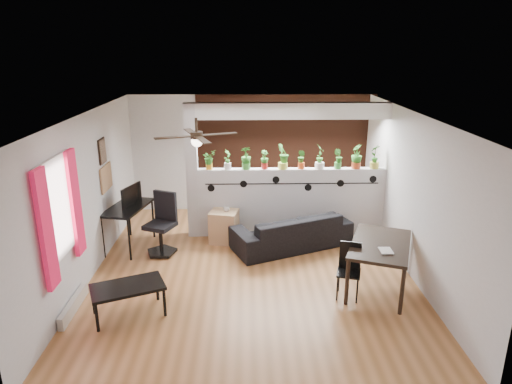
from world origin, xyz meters
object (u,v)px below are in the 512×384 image
potted_plant_2 (246,157)px  office_chair (162,228)px  potted_plant_0 (209,159)px  potted_plant_9 (375,156)px  computer_desk (128,210)px  potted_plant_7 (338,158)px  folding_chair (349,265)px  potted_plant_6 (320,156)px  potted_plant_8 (357,156)px  potted_plant_3 (265,159)px  sofa (292,231)px  dining_table (380,248)px  cube_shelf (224,227)px  potted_plant_5 (301,159)px  potted_plant_4 (283,156)px  cup (226,209)px  potted_plant_1 (228,159)px  ceiling_fan (197,137)px  coffee_table (128,289)px

potted_plant_2 → office_chair: size_ratio=0.39×
potted_plant_0 → potted_plant_9: size_ratio=0.80×
potted_plant_9 → computer_desk: 4.74m
potted_plant_7 → folding_chair: size_ratio=0.45×
potted_plant_6 → potted_plant_8: size_ratio=1.03×
potted_plant_3 → office_chair: potted_plant_3 is taller
potted_plant_7 → sofa: potted_plant_7 is taller
potted_plant_9 → sofa: size_ratio=0.22×
potted_plant_6 → dining_table: (0.62, -2.14, -0.93)m
potted_plant_7 → sofa: 1.65m
potted_plant_9 → cube_shelf: bearing=-173.3°
sofa → dining_table: size_ratio=1.32×
potted_plant_2 → potted_plant_5: size_ratio=1.18×
sofa → folding_chair: bearing=88.2°
potted_plant_5 → potted_plant_6: potted_plant_6 is taller
potted_plant_8 → sofa: size_ratio=0.22×
potted_plant_2 → potted_plant_3: size_ratio=1.21×
potted_plant_0 → potted_plant_8: (2.81, 0.00, 0.05)m
potted_plant_2 → computer_desk: potted_plant_2 is taller
potted_plant_5 → potted_plant_6: (0.35, 0.00, 0.05)m
potted_plant_9 → sofa: 2.15m
folding_chair → potted_plant_4: bearing=109.3°
potted_plant_2 → cup: bearing=-138.0°
cube_shelf → cup: cup is taller
potted_plant_2 → cube_shelf: 1.38m
potted_plant_1 → cup: bearing=-94.4°
potted_plant_8 → office_chair: 3.87m
potted_plant_0 → potted_plant_2: potted_plant_2 is taller
potted_plant_0 → potted_plant_3: size_ratio=1.03×
potted_plant_2 → potted_plant_8: size_ratio=0.94×
potted_plant_7 → sofa: bearing=-147.4°
potted_plant_2 → potted_plant_8: (2.11, 0.00, 0.01)m
potted_plant_6 → potted_plant_1: bearing=180.0°
ceiling_fan → potted_plant_4: bearing=51.6°
cup → coffee_table: size_ratio=0.10×
potted_plant_1 → potted_plant_5: potted_plant_1 is taller
sofa → cup: 1.29m
sofa → coffee_table: size_ratio=1.89×
cup → folding_chair: (1.90, -2.00, -0.17)m
potted_plant_2 → dining_table: bearing=-46.6°
potted_plant_8 → sofa: (-1.27, -0.59, -1.29)m
potted_plant_4 → coffee_table: (-2.35, -2.81, -1.20)m
potted_plant_1 → cup: (-0.03, -0.34, -0.89)m
potted_plant_3 → office_chair: bearing=-156.4°
office_chair → potted_plant_6: bearing=15.6°
potted_plant_7 → potted_plant_9: (0.70, 0.00, 0.05)m
cup → potted_plant_9: bearing=6.8°
computer_desk → potted_plant_0: bearing=20.3°
potted_plant_2 → potted_plant_7: size_ratio=1.16×
computer_desk → potted_plant_7: bearing=7.9°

